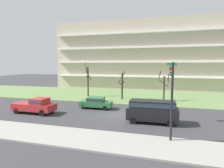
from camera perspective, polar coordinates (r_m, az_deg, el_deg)
ground at (r=23.16m, az=2.32°, el=-9.32°), size 160.00×160.00×0.00m
sidewalk_curb_near at (r=15.86m, az=-4.72°, el=-16.35°), size 80.00×4.00×0.15m
grass_lawn_strip at (r=36.61m, az=7.45°, el=-3.64°), size 80.00×16.00×0.08m
apartment_building at (r=49.11m, az=9.82°, el=8.31°), size 43.85×11.06×16.43m
tree_far_left at (r=36.02m, az=-7.26°, el=1.14°), size 1.35×0.96×6.48m
tree_left at (r=32.81m, az=3.03°, el=-0.41°), size 1.17×1.11×5.05m
tree_center at (r=32.38m, az=15.23°, el=-0.56°), size 1.61×1.69×5.03m
pickup_red_near_left at (r=25.58m, az=-21.97°, el=-5.95°), size 5.44×2.11×1.95m
van_black_center_left at (r=20.32m, az=11.96°, el=-7.55°), size 5.24×2.10×2.36m
sedan_green_center_right at (r=26.43m, az=-4.85°, el=-5.48°), size 4.43×1.88×1.57m
traffic_signal_mast at (r=17.29m, az=17.40°, el=-0.18°), size 0.90×5.98×6.26m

